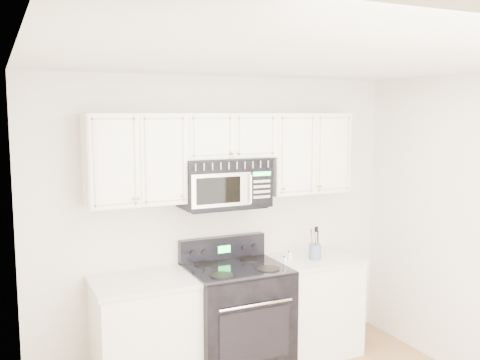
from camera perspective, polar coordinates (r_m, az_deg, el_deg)
room at (r=3.45m, az=9.25°, el=-9.28°), size 3.51×3.51×2.61m
base_cabinet_left at (r=4.69m, az=-10.03°, el=-16.16°), size 0.86×0.65×0.92m
base_cabinet_right at (r=5.29m, az=7.45°, el=-13.34°), size 0.86×0.65×0.92m
range at (r=4.88m, az=-0.38°, el=-14.33°), size 0.84×0.76×1.14m
upper_cabinets at (r=4.72m, az=-1.46°, el=3.05°), size 2.44×0.37×0.75m
microwave at (r=4.70m, az=-1.69°, el=-0.28°), size 0.77×0.44×0.43m
utensil_crock at (r=5.06m, az=8.00°, el=-7.46°), size 0.11×0.11×0.30m
shaker_salt at (r=4.85m, az=4.81°, el=-8.50°), size 0.04×0.04×0.09m
shaker_pepper at (r=5.00m, az=5.34°, el=-8.01°), size 0.04×0.04×0.09m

